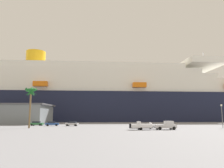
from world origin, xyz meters
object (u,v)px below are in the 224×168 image
(small_boat_on_trailer, at_px, (144,126))
(cruise_ship, at_px, (95,98))
(street_lamp, at_px, (222,112))
(palm_tree, at_px, (31,95))
(parked_car_silver_sedan, at_px, (72,124))
(pickup_truck, at_px, (166,126))
(parked_car_blue_suv, at_px, (52,124))
(parked_car_green_wagon, at_px, (37,123))

(small_boat_on_trailer, bearing_deg, cruise_ship, 99.87)
(cruise_ship, distance_m, street_lamp, 91.64)
(palm_tree, relative_size, parked_car_silver_sedan, 2.55)
(palm_tree, bearing_deg, parked_car_silver_sedan, 53.40)
(pickup_truck, distance_m, palm_tree, 39.45)
(cruise_ship, xyz_separation_m, parked_car_silver_sedan, (-5.58, -66.22, -14.86))
(street_lamp, relative_size, parked_car_blue_suv, 1.43)
(parked_car_green_wagon, height_order, parked_car_silver_sedan, same)
(parked_car_blue_suv, bearing_deg, street_lamp, -16.80)
(pickup_truck, distance_m, street_lamp, 20.94)
(parked_car_blue_suv, bearing_deg, pickup_truck, -34.60)
(parked_car_green_wagon, bearing_deg, parked_car_silver_sedan, -13.70)
(parked_car_silver_sedan, bearing_deg, small_boat_on_trailer, -47.74)
(pickup_truck, height_order, small_boat_on_trailer, pickup_truck)
(pickup_truck, relative_size, parked_car_green_wagon, 1.24)
(small_boat_on_trailer, bearing_deg, street_lamp, 17.96)
(street_lamp, bearing_deg, palm_tree, 178.91)
(parked_car_silver_sedan, bearing_deg, cruise_ship, 85.19)
(small_boat_on_trailer, height_order, parked_car_silver_sedan, small_boat_on_trailer)
(small_boat_on_trailer, distance_m, palm_tree, 34.03)
(parked_car_silver_sedan, bearing_deg, pickup_truck, -39.92)
(cruise_ship, relative_size, parked_car_silver_sedan, 63.75)
(parked_car_green_wagon, bearing_deg, street_lamp, -17.13)
(pickup_truck, relative_size, palm_tree, 0.49)
(street_lamp, height_order, parked_car_green_wagon, street_lamp)
(cruise_ship, xyz_separation_m, pickup_truck, (21.51, -88.89, -14.65))
(parked_car_green_wagon, bearing_deg, pickup_truck, -32.66)
(small_boat_on_trailer, distance_m, parked_car_blue_suv, 37.43)
(cruise_ship, relative_size, small_boat_on_trailer, 40.27)
(cruise_ship, height_order, palm_tree, cruise_ship)
(palm_tree, height_order, parked_car_blue_suv, palm_tree)
(palm_tree, distance_m, parked_car_blue_suv, 17.75)
(small_boat_on_trailer, xyz_separation_m, street_lamp, (25.14, 8.15, 3.65))
(palm_tree, xyz_separation_m, parked_car_green_wagon, (-2.92, 17.30, -8.81))
(parked_car_green_wagon, relative_size, parked_car_silver_sedan, 1.01)
(pickup_truck, xyz_separation_m, street_lamp, (19.20, 7.54, 3.57))
(parked_car_blue_suv, bearing_deg, small_boat_on_trailer, -40.54)
(palm_tree, distance_m, street_lamp, 56.96)
(cruise_ship, distance_m, parked_car_blue_suv, 68.08)
(street_lamp, relative_size, parked_car_green_wagon, 1.49)
(small_boat_on_trailer, bearing_deg, parked_car_green_wagon, 142.44)
(cruise_ship, xyz_separation_m, street_lamp, (40.72, -81.35, -11.08))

